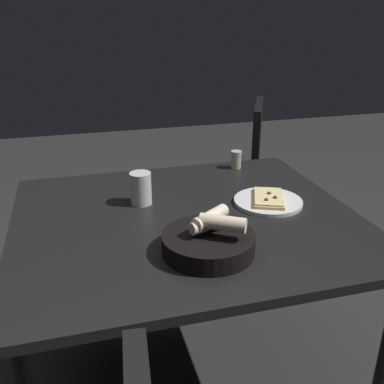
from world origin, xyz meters
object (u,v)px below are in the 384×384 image
object	(u,v)px
dining_table	(187,231)
chair_far	(235,176)
beer_glass	(141,190)
pizza_plate	(268,201)
pepper_shaker	(236,160)
bread_basket	(208,241)

from	to	relation	value
dining_table	chair_far	bearing A→B (deg)	-120.55
beer_glass	chair_far	size ratio (longest dim) A/B	0.13
dining_table	pizza_plate	world-z (taller)	pizza_plate
beer_glass	pepper_shaker	distance (m)	0.54
pizza_plate	beer_glass	bearing A→B (deg)	-15.46
dining_table	beer_glass	world-z (taller)	beer_glass
pepper_shaker	beer_glass	bearing A→B (deg)	29.97
chair_far	dining_table	bearing A→B (deg)	59.45
bread_basket	beer_glass	xyz separation A→B (m)	(0.13, -0.39, 0.02)
beer_glass	pepper_shaker	size ratio (longest dim) A/B	1.51
beer_glass	chair_far	distance (m)	0.99
beer_glass	chair_far	bearing A→B (deg)	-131.90
pizza_plate	pepper_shaker	xyz separation A→B (m)	(-0.02, -0.39, 0.02)
dining_table	pepper_shaker	distance (m)	0.54
bread_basket	chair_far	xyz separation A→B (m)	(-0.51, -1.10, -0.25)
chair_far	beer_glass	bearing A→B (deg)	48.10
dining_table	bread_basket	distance (m)	0.26
pizza_plate	pepper_shaker	size ratio (longest dim) A/B	3.17
pizza_plate	beer_glass	xyz separation A→B (m)	(0.44, -0.12, 0.04)
pepper_shaker	chair_far	world-z (taller)	chair_far
pizza_plate	bread_basket	world-z (taller)	bread_basket
pepper_shaker	chair_far	size ratio (longest dim) A/B	0.08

